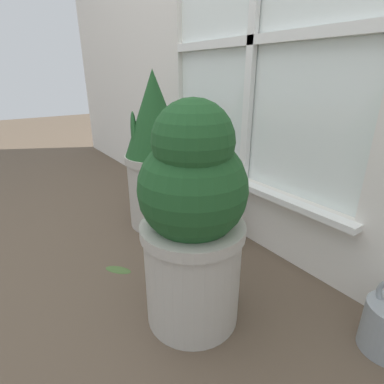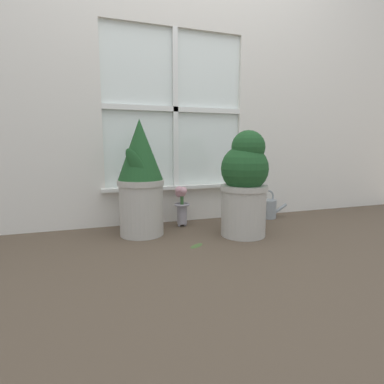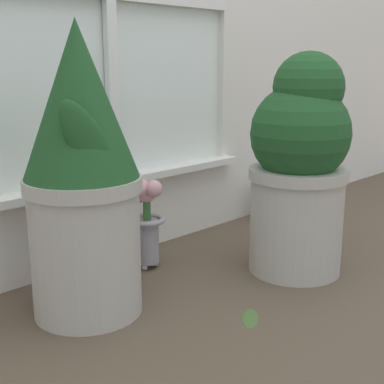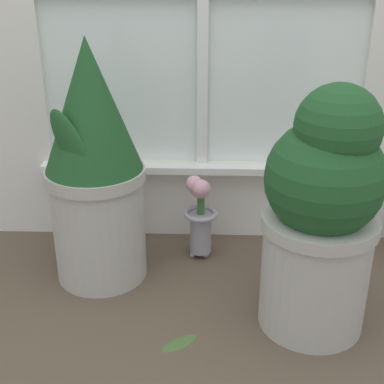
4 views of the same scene
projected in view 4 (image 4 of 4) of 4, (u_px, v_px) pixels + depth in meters
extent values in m
plane|color=brown|center=(197.00, 357.00, 1.37)|extent=(10.00, 10.00, 0.00)
cube|color=silver|center=(202.00, 197.00, 1.93)|extent=(1.05, 0.05, 0.28)
cube|color=white|center=(202.00, 169.00, 1.83)|extent=(1.11, 0.06, 0.02)
cylinder|color=#B7B2A8|center=(99.00, 223.00, 1.65)|extent=(0.28, 0.28, 0.36)
cylinder|color=#B7B2A8|center=(95.00, 174.00, 1.59)|extent=(0.30, 0.30, 0.04)
cylinder|color=#38281E|center=(95.00, 170.00, 1.58)|extent=(0.26, 0.26, 0.01)
cone|color=#1E4C23|center=(90.00, 105.00, 1.50)|extent=(0.29, 0.29, 0.38)
ellipsoid|color=#1E4C23|center=(73.00, 148.00, 1.46)|extent=(0.18, 0.10, 0.24)
cylinder|color=#B7B2A8|center=(314.00, 271.00, 1.44)|extent=(0.29, 0.29, 0.33)
cylinder|color=#B7B2A8|center=(320.00, 222.00, 1.37)|extent=(0.30, 0.30, 0.03)
cylinder|color=#38281E|center=(320.00, 218.00, 1.37)|extent=(0.26, 0.26, 0.01)
sphere|color=#1E4C23|center=(325.00, 178.00, 1.32)|extent=(0.30, 0.30, 0.30)
sphere|color=#1E4C23|center=(338.00, 127.00, 1.26)|extent=(0.21, 0.21, 0.21)
ellipsoid|color=#1E4C23|center=(352.00, 178.00, 1.37)|extent=(0.11, 0.18, 0.25)
sphere|color=#99939E|center=(200.00, 249.00, 1.85)|extent=(0.02, 0.02, 0.02)
sphere|color=#99939E|center=(193.00, 254.00, 1.81)|extent=(0.02, 0.02, 0.02)
sphere|color=#99939E|center=(206.00, 255.00, 1.81)|extent=(0.02, 0.02, 0.02)
cylinder|color=#99939E|center=(200.00, 232.00, 1.79)|extent=(0.07, 0.07, 0.14)
torus|color=#99939E|center=(200.00, 214.00, 1.76)|extent=(0.11, 0.11, 0.02)
cylinder|color=#386633|center=(200.00, 203.00, 1.75)|extent=(0.02, 0.02, 0.08)
sphere|color=#DB9EAD|center=(200.00, 189.00, 1.73)|extent=(0.06, 0.06, 0.06)
sphere|color=#DB9EAD|center=(198.00, 188.00, 1.76)|extent=(0.06, 0.06, 0.06)
sphere|color=#DB9EAD|center=(194.00, 184.00, 1.72)|extent=(0.06, 0.06, 0.06)
sphere|color=#DB9EAD|center=(201.00, 188.00, 1.69)|extent=(0.05, 0.05, 0.05)
ellipsoid|color=#476633|center=(179.00, 342.00, 1.41)|extent=(0.11, 0.10, 0.01)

